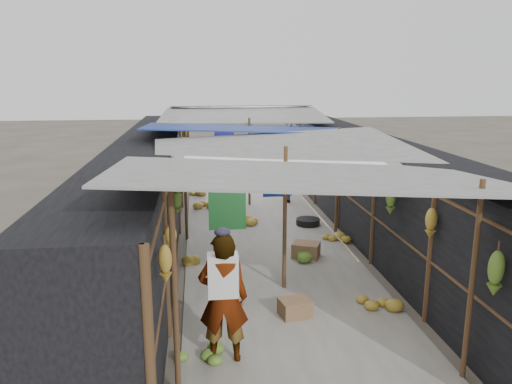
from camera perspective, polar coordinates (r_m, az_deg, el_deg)
name	(u,v)px	position (r m, az deg, el deg)	size (l,w,h in m)	color
aisle_slab	(260,230)	(12.51, 0.45, -4.37)	(3.60, 16.00, 0.02)	#9E998E
stall_left	(148,188)	(12.18, -12.24, 0.40)	(1.40, 15.00, 2.30)	black
stall_right	(366,183)	(12.83, 12.51, 1.02)	(1.40, 15.00, 2.30)	black
crate_near	(295,308)	(8.23, 4.48, -13.10)	(0.48, 0.38, 0.29)	#97724D
crate_mid	(306,250)	(10.70, 5.73, -6.65)	(0.55, 0.44, 0.33)	#97724D
crate_back	(216,178)	(18.21, -4.54, 1.56)	(0.41, 0.33, 0.26)	#97724D
black_basin	(308,222)	(12.96, 5.95, -3.45)	(0.61, 0.61, 0.18)	black
vendor_elderly	(223,298)	(6.76, -3.76, -12.01)	(0.66, 0.43, 1.81)	silver
shopper_blue	(232,182)	(13.94, -2.72, 1.20)	(0.87, 0.68, 1.79)	#1F339B
vendor_seated	(288,189)	(15.09, 3.63, 0.32)	(0.56, 0.32, 0.87)	#46433D
market_canopy	(259,133)	(12.35, 0.37, 6.80)	(5.62, 15.20, 2.77)	brown
hanging_bananas	(265,166)	(12.09, 1.07, 3.01)	(3.95, 13.84, 0.78)	olive
floor_bananas	(248,226)	(12.39, -0.87, -3.85)	(3.79, 10.96, 0.35)	olive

